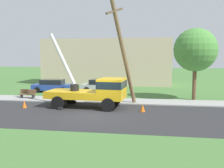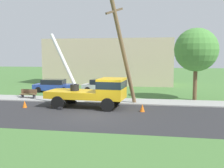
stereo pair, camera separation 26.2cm
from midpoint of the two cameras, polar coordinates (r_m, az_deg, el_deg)
The scene contains 12 objects.
ground_plane at distance 30.29m, azimuth 1.95°, elevation -1.66°, with size 120.00×120.00×0.00m, color #477538.
road_asphalt at distance 18.66m, azimuth -3.20°, elevation -6.61°, with size 80.00×8.39×0.01m, color #2B2B2D.
sidewalk_strip at distance 24.03m, azimuth -0.18°, elevation -3.60°, with size 80.00×2.80×0.10m, color #9E9E99.
utility_truck at distance 20.99m, azimuth -3.11°, elevation -1.29°, with size 6.74×3.21×5.98m.
leaning_utility_pole at distance 21.67m, azimuth 2.78°, elevation 6.95°, with size 2.27×2.98×8.64m.
traffic_cone_ahead at distance 19.75m, azimuth 6.89°, elevation -5.12°, with size 0.36×0.36×0.56m, color orange.
traffic_cone_behind at distance 22.19m, azimuth -17.89°, elevation -4.12°, with size 0.36×0.36×0.56m, color orange.
parked_sedan_blue at distance 30.83m, azimuth -12.16°, elevation -0.33°, with size 4.49×2.17×1.42m.
parked_sedan_silver at distance 29.98m, azimuth -1.85°, elevation -0.38°, with size 4.52×2.23×1.42m.
park_bench at distance 26.56m, azimuth -17.19°, elevation -2.04°, with size 1.60×0.45×0.90m.
roadside_tree_near at distance 25.55m, azimuth 17.87°, elevation 6.94°, with size 3.95×3.95×6.60m.
lowrise_building_backdrop at distance 38.62m, azimuth -0.41°, elevation 4.80°, with size 18.00×6.00×6.40m, color #C6B293.
Camera 2 is at (4.28, -17.70, 4.13)m, focal length 42.68 mm.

